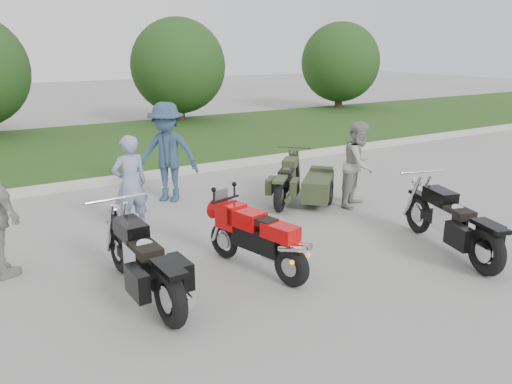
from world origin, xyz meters
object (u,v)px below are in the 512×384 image
cruiser_left (145,265)px  person_grey (359,164)px  person_stripe (130,184)px  sportbike_red (258,237)px  person_denim (167,153)px  cruiser_right (454,225)px  cruiser_sidecar (305,185)px

cruiser_left → person_grey: (4.72, 1.50, 0.36)m
person_stripe → cruiser_left: bearing=71.7°
sportbike_red → person_stripe: 2.63m
cruiser_left → person_denim: bearing=62.3°
cruiser_left → person_grey: size_ratio=1.42×
sportbike_red → person_stripe: bearing=97.0°
sportbike_red → person_denim: 3.72m
person_denim → cruiser_right: bearing=-18.4°
sportbike_red → cruiser_sidecar: bearing=27.6°
sportbike_red → cruiser_left: bearing=163.8°
cruiser_sidecar → person_denim: person_denim is taller
cruiser_right → person_grey: 2.55m
cruiser_sidecar → person_grey: bearing=6.5°
sportbike_red → cruiser_right: cruiser_right is taller
person_grey → person_denim: (-2.99, 2.15, 0.16)m
sportbike_red → person_grey: person_grey is taller
cruiser_right → person_denim: (-2.61, 4.64, 0.52)m
cruiser_right → person_grey: size_ratio=1.37×
person_grey → person_stripe: bearing=140.0°
sportbike_red → person_denim: (0.17, 3.69, 0.46)m
sportbike_red → person_grey: 3.53m
sportbike_red → person_stripe: size_ratio=1.11×
cruiser_left → person_grey: 4.96m
cruiser_left → cruiser_sidecar: 4.47m
cruiser_left → cruiser_right: 4.44m
cruiser_right → person_denim: person_denim is taller
cruiser_sidecar → cruiser_left: bearing=-106.6°
person_grey → sportbike_red: bearing=178.0°
cruiser_sidecar → person_stripe: 3.38m
person_stripe → sportbike_red: bearing=107.2°
sportbike_red → person_grey: bearing=11.2°
sportbike_red → cruiser_sidecar: sportbike_red is taller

